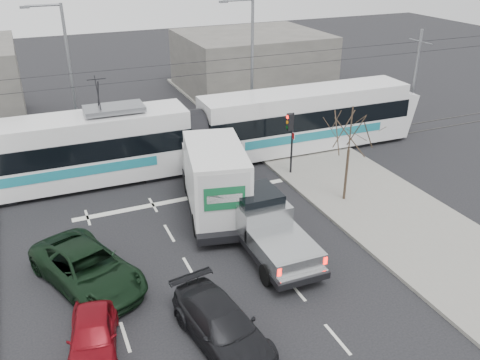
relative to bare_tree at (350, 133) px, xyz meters
name	(u,v)px	position (x,y,z in m)	size (l,w,h in m)	color
ground	(227,259)	(-7.60, -2.50, -3.79)	(120.00, 120.00, 0.00)	black
sidewalk_right	(396,216)	(1.40, -2.50, -3.72)	(6.00, 60.00, 0.15)	gray
rails	(164,170)	(-7.60, 7.50, -3.78)	(60.00, 1.60, 0.03)	#33302D
building_right	(251,62)	(4.40, 21.50, -1.29)	(12.00, 10.00, 5.00)	slate
bare_tree	(350,133)	(0.00, 0.00, 0.00)	(2.40, 2.40, 5.00)	#47382B
traffic_signal	(290,130)	(-1.13, 4.00, -1.05)	(0.44, 0.44, 3.60)	black
street_lamp_near	(250,60)	(-0.29, 11.50, 1.32)	(2.38, 0.25, 9.00)	slate
street_lamp_far	(67,69)	(-11.79, 13.50, 1.32)	(2.38, 0.25, 9.00)	slate
catenary	(160,107)	(-7.60, 7.50, 0.09)	(60.00, 0.20, 7.00)	black
tram	(193,134)	(-5.75, 7.34, -1.73)	(28.54, 3.36, 5.82)	white
silver_pickup	(264,223)	(-5.73, -2.26, -2.60)	(2.45, 6.64, 2.40)	black
box_truck	(214,179)	(-6.61, 1.56, -1.95)	(4.09, 7.84, 3.73)	black
navy_pickup	(227,164)	(-4.63, 4.78, -2.83)	(3.29, 4.90, 1.94)	black
green_car	(88,268)	(-13.28, -2.01, -3.01)	(2.61, 5.66, 1.57)	black
red_car	(93,333)	(-13.63, -5.66, -3.13)	(1.57, 3.90, 1.33)	maroon
dark_car	(222,326)	(-9.58, -7.04, -3.09)	(1.97, 4.85, 1.41)	black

